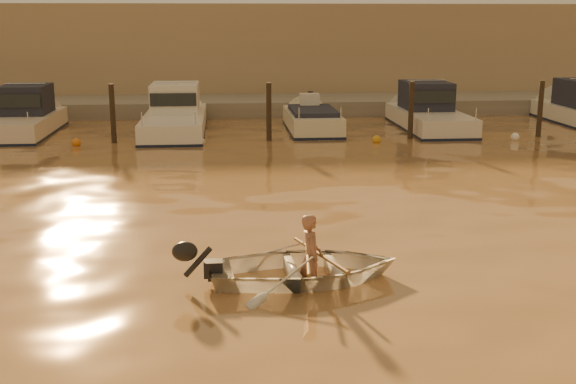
{
  "coord_description": "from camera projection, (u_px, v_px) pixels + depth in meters",
  "views": [
    {
      "loc": [
        -1.78,
        -10.96,
        4.16
      ],
      "look_at": [
        -0.51,
        3.07,
        0.75
      ],
      "focal_mm": 45.0,
      "sensor_mm": 36.0,
      "label": 1
    }
  ],
  "objects": [
    {
      "name": "quay",
      "position": [
        262.0,
        109.0,
        32.52
      ],
      "size": [
        52.0,
        4.0,
        1.0
      ],
      "primitive_type": "cube",
      "color": "gray",
      "rests_on": "ground_plane"
    },
    {
      "name": "moored_boat_4",
      "position": [
        429.0,
        112.0,
        27.61
      ],
      "size": [
        2.12,
        6.57,
        1.75
      ],
      "primitive_type": null,
      "color": "silver",
      "rests_on": "ground_plane"
    },
    {
      "name": "dinghy",
      "position": [
        305.0,
        268.0,
        11.72
      ],
      "size": [
        3.27,
        2.45,
        0.64
      ],
      "primitive_type": "imported",
      "rotation": [
        0.0,
        0.0,
        1.65
      ],
      "color": "silver",
      "rests_on": "ground_plane"
    },
    {
      "name": "oar_port",
      "position": [
        320.0,
        254.0,
        11.71
      ],
      "size": [
        0.65,
        2.03,
        0.13
      ],
      "primitive_type": "cylinder",
      "rotation": [
        1.54,
        0.0,
        0.29
      ],
      "color": "brown",
      "rests_on": "dinghy"
    },
    {
      "name": "fender_d",
      "position": [
        377.0,
        140.0,
        24.65
      ],
      "size": [
        0.3,
        0.3,
        0.3
      ],
      "primitive_type": "sphere",
      "color": "orange",
      "rests_on": "ground_plane"
    },
    {
      "name": "ground_plane",
      "position": [
        336.0,
        280.0,
        11.74
      ],
      "size": [
        160.0,
        160.0,
        0.0
      ],
      "primitive_type": "plane",
      "color": "olive",
      "rests_on": "ground"
    },
    {
      "name": "outboard_motor",
      "position": [
        212.0,
        269.0,
        11.46
      ],
      "size": [
        0.93,
        0.47,
        0.7
      ],
      "primitive_type": null,
      "rotation": [
        0.0,
        0.0,
        0.08
      ],
      "color": "black",
      "rests_on": "dinghy"
    },
    {
      "name": "moored_boat_2",
      "position": [
        175.0,
        115.0,
        26.77
      ],
      "size": [
        2.18,
        7.33,
        1.75
      ],
      "primitive_type": null,
      "color": "white",
      "rests_on": "ground_plane"
    },
    {
      "name": "person",
      "position": [
        311.0,
        256.0,
        11.69
      ],
      "size": [
        0.37,
        0.53,
        1.4
      ],
      "primitive_type": "imported",
      "rotation": [
        0.0,
        0.0,
        1.65
      ],
      "color": "#96614B",
      "rests_on": "dinghy"
    },
    {
      "name": "fender_e",
      "position": [
        515.0,
        137.0,
        25.21
      ],
      "size": [
        0.3,
        0.3,
        0.3
      ],
      "primitive_type": "sphere",
      "color": "white",
      "rests_on": "ground_plane"
    },
    {
      "name": "moored_boat_1",
      "position": [
        24.0,
        117.0,
        26.29
      ],
      "size": [
        2.02,
        6.1,
        1.75
      ],
      "primitive_type": null,
      "color": "beige",
      "rests_on": "ground_plane"
    },
    {
      "name": "piling_1",
      "position": [
        113.0,
        117.0,
        24.4
      ],
      "size": [
        0.18,
        0.18,
        2.2
      ],
      "primitive_type": "cylinder",
      "color": "#2D2319",
      "rests_on": "ground_plane"
    },
    {
      "name": "moored_boat_3",
      "position": [
        312.0,
        124.0,
        27.31
      ],
      "size": [
        1.83,
        5.38,
        0.95
      ],
      "primitive_type": null,
      "color": "beige",
      "rests_on": "ground_plane"
    },
    {
      "name": "fender_b",
      "position": [
        76.0,
        143.0,
        24.07
      ],
      "size": [
        0.3,
        0.3,
        0.3
      ],
      "primitive_type": "sphere",
      "color": "orange",
      "rests_on": "ground_plane"
    },
    {
      "name": "piling_2",
      "position": [
        269.0,
        115.0,
        24.87
      ],
      "size": [
        0.18,
        0.18,
        2.2
      ],
      "primitive_type": "cylinder",
      "color": "#2D2319",
      "rests_on": "ground_plane"
    },
    {
      "name": "waterfront_building",
      "position": [
        256.0,
        53.0,
        37.31
      ],
      "size": [
        46.0,
        7.0,
        4.8
      ],
      "primitive_type": "cube",
      "color": "#9E8466",
      "rests_on": "quay"
    },
    {
      "name": "fender_c",
      "position": [
        201.0,
        142.0,
        24.19
      ],
      "size": [
        0.3,
        0.3,
        0.3
      ],
      "primitive_type": "sphere",
      "color": "silver",
      "rests_on": "ground_plane"
    },
    {
      "name": "oar_starboard",
      "position": [
        308.0,
        255.0,
        11.68
      ],
      "size": [
        0.26,
        2.1,
        0.13
      ],
      "primitive_type": "cylinder",
      "rotation": [
        1.54,
        0.0,
        -0.1
      ],
      "color": "brown",
      "rests_on": "dinghy"
    },
    {
      "name": "piling_3",
      "position": [
        411.0,
        113.0,
        25.31
      ],
      "size": [
        0.18,
        0.18,
        2.2
      ],
      "primitive_type": "cylinder",
      "color": "#2D2319",
      "rests_on": "ground_plane"
    },
    {
      "name": "piling_4",
      "position": [
        540.0,
        112.0,
        25.72
      ],
      "size": [
        0.18,
        0.18,
        2.2
      ],
      "primitive_type": "cylinder",
      "color": "#2D2319",
      "rests_on": "ground_plane"
    }
  ]
}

